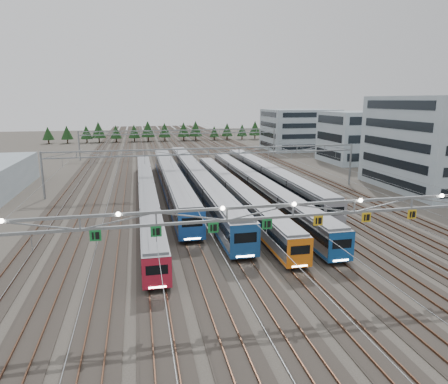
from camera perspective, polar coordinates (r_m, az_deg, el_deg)
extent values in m
plane|color=#47423A|center=(36.19, 9.36, -13.80)|extent=(400.00, 400.00, 0.00)
cube|color=#2D2823|center=(131.49, -6.78, 5.86)|extent=(54.00, 260.00, 0.08)
cube|color=brown|center=(131.55, -17.93, 5.38)|extent=(0.08, 260.00, 0.16)
cube|color=brown|center=(136.24, 4.00, 6.22)|extent=(0.08, 260.00, 0.16)
cube|color=brown|center=(131.41, -7.09, 5.90)|extent=(0.08, 260.00, 0.16)
cube|color=brown|center=(131.54, -6.47, 5.93)|extent=(0.08, 260.00, 0.16)
cube|color=black|center=(65.43, -10.91, -1.21)|extent=(2.12, 62.43, 0.32)
cube|color=#93959A|center=(65.07, -10.97, 0.11)|extent=(2.49, 63.71, 2.81)
cube|color=black|center=(65.00, -10.98, 0.40)|extent=(2.55, 63.39, 0.85)
cube|color=red|center=(65.34, -10.92, -0.89)|extent=(2.54, 63.39, 0.31)
cube|color=slate|center=(64.76, -11.03, 1.40)|extent=(2.25, 62.43, 0.22)
cube|color=red|center=(34.76, -9.55, -11.41)|extent=(2.51, 0.12, 2.81)
cube|color=black|center=(34.59, -9.57, -10.92)|extent=(1.87, 0.10, 0.85)
cube|color=white|center=(35.22, -9.47, -13.26)|extent=(1.50, 0.06, 0.13)
cube|color=black|center=(72.26, -7.49, 0.29)|extent=(2.66, 54.13, 0.40)
cube|color=#93959A|center=(71.86, -7.54, 1.81)|extent=(3.13, 55.24, 3.52)
cube|color=black|center=(71.78, -7.55, 2.14)|extent=(3.19, 54.96, 1.06)
cube|color=#1D52AF|center=(72.16, -7.51, 0.66)|extent=(3.18, 54.96, 0.39)
cube|color=slate|center=(71.52, -7.58, 3.28)|extent=(2.82, 54.13, 0.28)
cube|color=#1D52AF|center=(45.25, -4.57, -4.82)|extent=(3.15, 0.12, 3.52)
cube|color=black|center=(45.10, -4.57, -4.32)|extent=(2.35, 0.10, 1.06)
cube|color=white|center=(45.69, -4.52, -6.68)|extent=(1.88, 0.06, 0.17)
cube|color=black|center=(72.23, -3.90, 0.37)|extent=(2.65, 65.40, 0.40)
cube|color=#93959A|center=(71.83, -3.93, 1.89)|extent=(3.12, 66.73, 3.51)
cube|color=black|center=(71.75, -3.93, 2.22)|extent=(3.18, 66.40, 1.06)
cube|color=#1B4E94|center=(72.13, -3.91, 0.73)|extent=(3.17, 66.40, 0.39)
cube|color=slate|center=(71.50, -3.95, 3.35)|extent=(2.81, 65.40, 0.28)
cube|color=#1B4E94|center=(40.27, 3.06, -7.09)|extent=(3.14, 0.12, 3.51)
cube|color=black|center=(40.10, 3.08, -6.54)|extent=(2.34, 0.10, 1.06)
cube|color=white|center=(40.77, 3.06, -9.15)|extent=(1.87, 0.06, 0.17)
cube|color=black|center=(63.87, 1.36, -1.32)|extent=(2.21, 52.89, 0.33)
cube|color=#93959A|center=(63.49, 1.37, 0.10)|extent=(2.59, 53.97, 2.92)
cube|color=black|center=(63.41, 1.37, 0.40)|extent=(2.65, 53.70, 0.88)
cube|color=orange|center=(63.78, 1.36, -0.98)|extent=(2.64, 53.70, 0.32)
cube|color=slate|center=(63.16, 1.38, 1.47)|extent=(2.34, 52.89, 0.23)
cube|color=orange|center=(38.94, 10.80, -8.60)|extent=(2.61, 0.12, 2.92)
cube|color=black|center=(38.79, 10.84, -8.14)|extent=(1.95, 0.10, 0.88)
cube|color=white|center=(39.38, 10.76, -10.36)|extent=(1.56, 0.06, 0.14)
cube|color=black|center=(67.65, 4.51, -0.53)|extent=(2.32, 57.63, 0.35)
cube|color=#93959A|center=(67.28, 4.54, 0.88)|extent=(2.73, 58.81, 3.07)
cube|color=black|center=(67.20, 4.54, 1.19)|extent=(2.79, 58.51, 0.93)
cube|color=#154D98|center=(67.56, 4.52, -0.19)|extent=(2.78, 58.51, 0.34)
cube|color=slate|center=(66.95, 4.56, 2.25)|extent=(2.46, 57.63, 0.24)
cube|color=#154D98|center=(41.13, 16.43, -7.59)|extent=(2.75, 0.12, 3.07)
cube|color=black|center=(40.98, 16.48, -7.12)|extent=(2.05, 0.10, 0.93)
cube|color=white|center=(41.56, 16.35, -9.35)|extent=(1.64, 0.06, 0.15)
cube|color=black|center=(75.01, 6.39, 0.79)|extent=(2.62, 50.75, 0.40)
cube|color=#93959A|center=(74.63, 6.43, 2.23)|extent=(3.08, 51.78, 3.47)
cube|color=black|center=(74.56, 6.43, 2.55)|extent=(3.14, 51.53, 1.05)
cube|color=gray|center=(74.92, 6.40, 1.14)|extent=(3.13, 51.53, 0.39)
cube|color=slate|center=(74.31, 6.46, 3.63)|extent=(2.77, 50.75, 0.28)
cube|color=gray|center=(51.47, 15.59, -3.10)|extent=(3.10, 0.12, 3.47)
cube|color=black|center=(51.33, 15.64, -2.66)|extent=(2.31, 0.10, 1.05)
cube|color=white|center=(51.85, 15.52, -4.72)|extent=(1.85, 0.06, 0.17)
cube|color=gray|center=(33.42, 9.85, -1.77)|extent=(56.00, 0.22, 0.22)
cube|color=gray|center=(33.69, 9.79, -3.42)|extent=(56.00, 0.22, 0.22)
cube|color=#197F37|center=(31.58, -17.89, -5.95)|extent=(0.85, 0.06, 0.85)
cube|color=#197F37|center=(31.41, -9.67, -5.58)|extent=(0.85, 0.06, 0.85)
cube|color=#197F37|center=(31.89, -1.54, -5.11)|extent=(0.85, 0.06, 0.85)
cube|color=#197F37|center=(32.97, 6.19, -4.57)|extent=(0.85, 0.06, 0.85)
cube|color=gold|center=(34.61, 13.30, -4.00)|extent=(0.85, 0.06, 0.85)
cube|color=gold|center=(36.73, 19.66, -3.43)|extent=(0.85, 0.06, 0.85)
cube|color=gold|center=(39.26, 25.27, -2.90)|extent=(0.85, 0.06, 0.85)
cylinder|color=gray|center=(72.68, -24.50, 2.16)|extent=(0.36, 0.36, 8.00)
cylinder|color=gray|center=(81.62, 17.60, 3.80)|extent=(0.36, 0.36, 8.00)
cube|color=gray|center=(71.48, -2.21, 6.25)|extent=(56.00, 0.22, 0.22)
cube|color=gray|center=(71.61, -2.21, 5.45)|extent=(56.00, 0.22, 0.22)
cylinder|color=gray|center=(116.61, -19.99, 6.23)|extent=(0.36, 0.36, 8.00)
cylinder|color=gray|center=(122.39, 7.14, 7.19)|extent=(0.36, 0.36, 8.00)
cube|color=gray|center=(115.87, -6.15, 8.78)|extent=(56.00, 0.22, 0.22)
cube|color=gray|center=(115.95, -6.14, 8.29)|extent=(56.00, 0.22, 0.22)
cube|color=#92A4AE|center=(83.35, 28.18, 6.14)|extent=(18.00, 22.00, 16.91)
cube|color=#92A4AE|center=(111.63, 18.01, 7.47)|extent=(14.00, 16.00, 13.27)
cube|color=#92A4AE|center=(137.08, 10.71, 8.77)|extent=(22.00, 18.00, 13.19)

